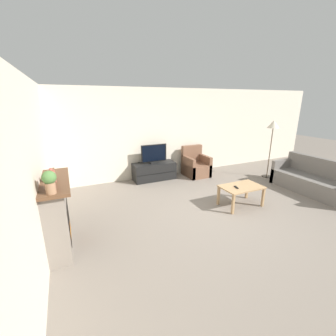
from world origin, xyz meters
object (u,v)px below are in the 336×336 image
at_px(potted_plant, 50,181).
at_px(floor_lamp, 273,128).
at_px(mantel_vase_centre_left, 52,176).
at_px(armchair, 196,166).
at_px(couch, 315,182).
at_px(coffee_table, 241,189).
at_px(tv, 154,154).
at_px(fireplace, 57,214).
at_px(tv_stand, 154,171).
at_px(mantel_vase_left, 51,181).
at_px(remote, 236,187).
at_px(mantel_clock, 52,173).

bearing_deg(potted_plant, floor_lamp, 16.13).
xyz_separation_m(mantel_vase_centre_left, floor_lamp, (5.96, 1.26, 0.28)).
xyz_separation_m(armchair, couch, (2.10, -2.52, -0.01)).
distance_m(potted_plant, floor_lamp, 6.21).
height_order(coffee_table, couch, couch).
bearing_deg(tv, fireplace, -137.36).
relative_size(fireplace, mantel_vase_centre_left, 5.87).
height_order(tv_stand, armchair, armchair).
height_order(mantel_vase_left, tv_stand, mantel_vase_left).
distance_m(mantel_vase_left, tv, 3.85).
bearing_deg(fireplace, tv_stand, 42.67).
bearing_deg(tv_stand, coffee_table, -65.20).
distance_m(mantel_vase_centre_left, tv, 3.64).
bearing_deg(armchair, tv_stand, 172.63).
bearing_deg(potted_plant, armchair, 35.28).
bearing_deg(couch, remote, 175.78).
bearing_deg(floor_lamp, armchair, 151.82).
bearing_deg(floor_lamp, fireplace, -169.03).
relative_size(potted_plant, floor_lamp, 0.18).
distance_m(mantel_vase_centre_left, tv_stand, 3.75).
distance_m(tv_stand, couch, 4.39).
distance_m(potted_plant, couch, 6.15).
relative_size(remote, couch, 0.08).
height_order(mantel_clock, tv_stand, mantel_clock).
distance_m(fireplace, couch, 6.09).
bearing_deg(tv, coffee_table, -65.18).
distance_m(potted_plant, armchair, 4.95).
bearing_deg(remote, tv, 126.93).
bearing_deg(armchair, remote, -99.18).
xyz_separation_m(mantel_vase_left, mantel_vase_centre_left, (0.00, 0.30, -0.02)).
xyz_separation_m(tv, couch, (3.46, -2.69, -0.49)).
distance_m(mantel_vase_left, coffee_table, 3.86).
distance_m(coffee_table, couch, 2.32).
relative_size(potted_plant, armchair, 0.34).
bearing_deg(potted_plant, mantel_clock, 89.94).
height_order(mantel_clock, couch, mantel_clock).
distance_m(mantel_vase_left, potted_plant, 0.17).
relative_size(coffee_table, floor_lamp, 0.53).
bearing_deg(couch, fireplace, 177.30).
relative_size(mantel_clock, tv, 0.19).
distance_m(tv, coffee_table, 2.77).
bearing_deg(mantel_vase_centre_left, couch, -1.77).
height_order(mantel_vase_left, floor_lamp, floor_lamp).
relative_size(mantel_clock, couch, 0.07).
xyz_separation_m(fireplace, armchair, (3.97, 2.23, -0.29)).
bearing_deg(mantel_vase_centre_left, floor_lamp, 11.92).
relative_size(mantel_vase_centre_left, armchair, 0.24).
relative_size(mantel_clock, floor_lamp, 0.09).
xyz_separation_m(mantel_vase_left, floor_lamp, (5.96, 1.56, 0.26)).
bearing_deg(armchair, coffee_table, -95.08).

